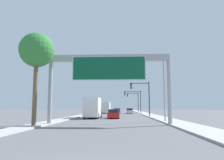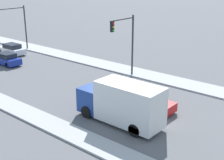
# 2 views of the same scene
# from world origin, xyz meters

# --- Properties ---
(sidewalk_right) EXTENTS (3.00, 120.00, 0.15)m
(sidewalk_right) POSITION_xyz_m (7.75, 60.00, 0.07)
(sidewalk_right) COLOR #B1B1B1
(sidewalk_right) RESTS_ON ground
(median_strip_left) EXTENTS (2.00, 120.00, 0.15)m
(median_strip_left) POSITION_xyz_m (-7.25, 60.00, 0.07)
(median_strip_left) COLOR #B1B1B1
(median_strip_left) RESTS_ON ground
(sign_gantry) EXTENTS (13.34, 0.73, 7.57)m
(sign_gantry) POSITION_xyz_m (0.00, 17.88, 6.03)
(sign_gantry) COLOR #9EA0A5
(sign_gantry) RESTS_ON ground
(car_near_right) EXTENTS (1.89, 4.78, 1.51)m
(car_near_right) POSITION_xyz_m (0.00, 31.31, 0.71)
(car_near_right) COLOR red
(car_near_right) RESTS_ON ground
(car_mid_center) EXTENTS (1.83, 4.74, 1.53)m
(car_mid_center) POSITION_xyz_m (3.50, 57.18, 0.72)
(car_mid_center) COLOR silver
(car_mid_center) RESTS_ON ground
(car_mid_right) EXTENTS (1.77, 4.39, 1.54)m
(car_mid_right) POSITION_xyz_m (0.00, 52.95, 0.72)
(car_mid_right) COLOR navy
(car_mid_right) RESTS_ON ground
(truck_box_primary) EXTENTS (2.48, 8.59, 3.24)m
(truck_box_primary) POSITION_xyz_m (-3.50, 60.83, 1.65)
(truck_box_primary) COLOR yellow
(truck_box_primary) RESTS_ON ground
(truck_box_secondary) EXTENTS (2.39, 7.21, 3.38)m
(truck_box_secondary) POSITION_xyz_m (-3.50, 31.37, 1.71)
(truck_box_secondary) COLOR navy
(truck_box_secondary) RESTS_ON ground
(traffic_light_near_intersection) EXTENTS (3.94, 0.32, 6.87)m
(traffic_light_near_intersection) POSITION_xyz_m (5.60, 38.00, 4.56)
(traffic_light_near_intersection) COLOR #2D2D30
(traffic_light_near_intersection) RESTS_ON ground
(traffic_light_mid_block) EXTENTS (5.04, 0.32, 6.62)m
(traffic_light_mid_block) POSITION_xyz_m (5.19, 58.00, 4.49)
(traffic_light_mid_block) COLOR #2D2D30
(traffic_light_mid_block) RESTS_ON ground
(traffic_light_far_intersection) EXTENTS (3.96, 0.32, 6.73)m
(traffic_light_far_intersection) POSITION_xyz_m (5.58, 68.00, 4.47)
(traffic_light_far_intersection) COLOR #2D2D30
(traffic_light_far_intersection) RESTS_ON ground
(palm_tree_foreground) EXTENTS (3.44, 3.44, 9.25)m
(palm_tree_foreground) POSITION_xyz_m (-7.07, 15.39, 7.41)
(palm_tree_foreground) COLOR brown
(palm_tree_foreground) RESTS_ON ground
(street_lamp_right) EXTENTS (2.40, 0.28, 8.60)m
(street_lamp_right) POSITION_xyz_m (6.57, 22.87, 5.05)
(street_lamp_right) COLOR #9EA0A5
(street_lamp_right) RESTS_ON ground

